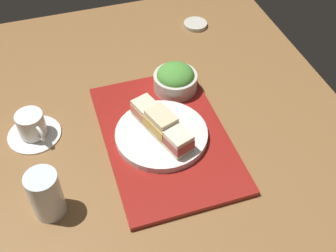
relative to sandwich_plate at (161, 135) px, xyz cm
name	(u,v)px	position (x,y,z in cm)	size (l,w,h in cm)	color
ground_plane	(171,156)	(-4.05, -1.12, -3.85)	(140.00, 100.00, 3.00)	brown
serving_tray	(165,137)	(0.36, -1.13, -1.63)	(45.32, 29.51, 1.45)	maroon
sandwich_plate	(161,135)	(0.00, 0.00, 0.00)	(22.69, 22.69, 1.80)	silver
sandwich_near	(176,140)	(-5.49, -1.92, 3.39)	(8.75, 7.21, 4.98)	#EFE5C1
sandwich_middle	(161,123)	(0.00, 0.00, 3.96)	(9.04, 7.54, 6.12)	beige
sandwich_far	(147,112)	(5.49, 1.92, 3.32)	(8.85, 7.37, 4.84)	beige
salad_bowl	(175,79)	(16.10, -8.96, 2.51)	(11.84, 11.84, 7.43)	beige
coffee_cup	(32,127)	(11.61, 29.79, 0.60)	(13.31, 13.31, 7.08)	white
drinking_glass	(46,194)	(-11.78, 28.69, 3.54)	(6.85, 6.85, 11.78)	silver
small_sauce_dish	(195,24)	(44.94, -25.59, -1.72)	(7.64, 7.64, 1.26)	beige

